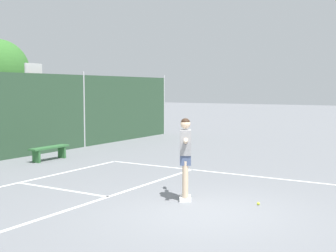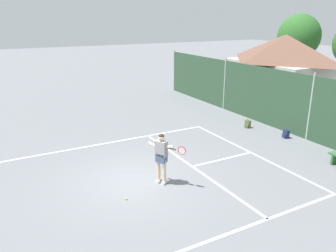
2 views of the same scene
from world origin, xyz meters
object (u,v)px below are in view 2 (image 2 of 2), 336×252
tennis_player (162,154)px  backpack_olive (248,124)px  backpack_navy (286,134)px  tennis_ball (126,199)px

tennis_player → backpack_olive: 7.76m
backpack_olive → backpack_navy: same height
tennis_player → backpack_navy: bearing=99.5°
tennis_ball → backpack_olive: size_ratio=0.14×
backpack_olive → tennis_ball: bearing=-65.6°
tennis_player → backpack_navy: (-1.26, 7.49, -0.92)m
tennis_ball → backpack_navy: bearing=100.8°
tennis_player → backpack_olive: size_ratio=4.01×
backpack_navy → tennis_ball: bearing=-79.2°
backpack_olive → backpack_navy: bearing=15.0°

